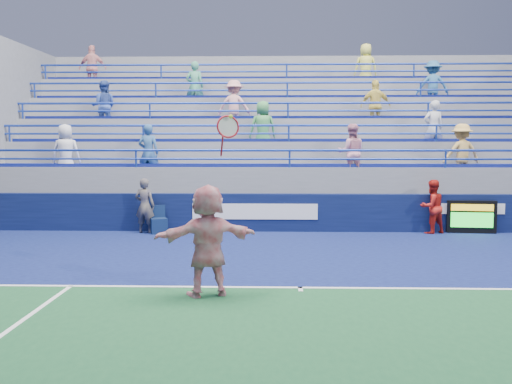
{
  "coord_description": "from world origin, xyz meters",
  "views": [
    {
      "loc": [
        -0.49,
        -9.9,
        2.59
      ],
      "look_at": [
        -0.86,
        2.5,
        1.5
      ],
      "focal_mm": 40.0,
      "sensor_mm": 36.0,
      "label": 1
    }
  ],
  "objects_px": {
    "serve_speed_board": "(471,217)",
    "ball_girl": "(432,207)",
    "tennis_player": "(208,240)",
    "line_judge": "(145,206)",
    "judge_chair": "(159,225)"
  },
  "relations": [
    {
      "from": "serve_speed_board",
      "to": "ball_girl",
      "type": "relative_size",
      "value": 0.89
    },
    {
      "from": "tennis_player",
      "to": "line_judge",
      "type": "distance_m",
      "value": 7.03
    },
    {
      "from": "judge_chair",
      "to": "ball_girl",
      "type": "distance_m",
      "value": 7.75
    },
    {
      "from": "tennis_player",
      "to": "judge_chair",
      "type": "bearing_deg",
      "value": 108.18
    },
    {
      "from": "line_judge",
      "to": "tennis_player",
      "type": "bearing_deg",
      "value": 121.47
    },
    {
      "from": "tennis_player",
      "to": "line_judge",
      "type": "height_order",
      "value": "tennis_player"
    },
    {
      "from": "judge_chair",
      "to": "tennis_player",
      "type": "xyz_separation_m",
      "value": [
        2.14,
        -6.51,
        0.7
      ]
    },
    {
      "from": "ball_girl",
      "to": "serve_speed_board",
      "type": "bearing_deg",
      "value": 158.81
    },
    {
      "from": "serve_speed_board",
      "to": "judge_chair",
      "type": "xyz_separation_m",
      "value": [
        -8.86,
        -0.28,
        -0.22
      ]
    },
    {
      "from": "judge_chair",
      "to": "ball_girl",
      "type": "xyz_separation_m",
      "value": [
        7.73,
        0.23,
        0.51
      ]
    },
    {
      "from": "tennis_player",
      "to": "line_judge",
      "type": "xyz_separation_m",
      "value": [
        -2.54,
        6.55,
        -0.16
      ]
    },
    {
      "from": "judge_chair",
      "to": "serve_speed_board",
      "type": "bearing_deg",
      "value": 1.78
    },
    {
      "from": "ball_girl",
      "to": "tennis_player",
      "type": "bearing_deg",
      "value": 26.76
    },
    {
      "from": "line_judge",
      "to": "ball_girl",
      "type": "xyz_separation_m",
      "value": [
        8.13,
        0.19,
        -0.02
      ]
    },
    {
      "from": "serve_speed_board",
      "to": "judge_chair",
      "type": "relative_size",
      "value": 1.72
    }
  ]
}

